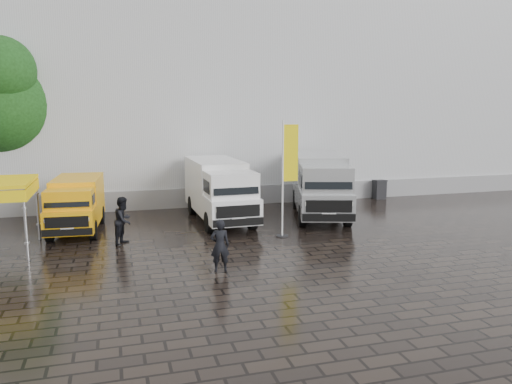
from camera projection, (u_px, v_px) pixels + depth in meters
ground at (282, 243)px, 19.06m from camera, size 120.00×120.00×0.00m
exhibition_hall at (234, 95)px, 33.79m from camera, size 44.00×16.00×12.00m
hall_plinth at (269, 194)px, 27.06m from camera, size 44.00×0.15×1.00m
van_yellow at (76, 206)px, 20.68m from camera, size 2.20×4.87×2.19m
van_white at (220, 192)px, 22.58m from camera, size 2.26×6.34×2.73m
van_silver at (320, 186)px, 23.59m from camera, size 4.07×7.03×2.89m
flagpole at (287, 173)px, 19.67m from camera, size 0.88×0.50×4.65m
wheelie_bin at (379, 189)px, 28.37m from camera, size 0.68×0.68×1.08m
person_front at (220, 246)px, 15.58m from camera, size 0.65×0.46×1.67m
person_tent at (124, 220)px, 18.82m from camera, size 1.02×1.10×1.80m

